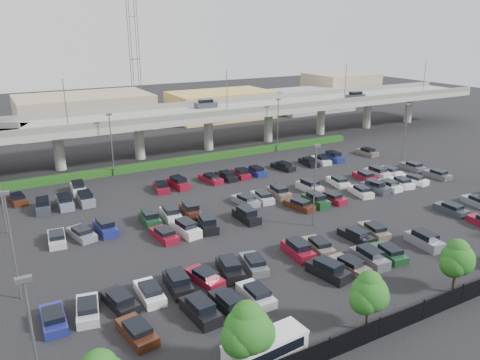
% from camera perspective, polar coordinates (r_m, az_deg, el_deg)
% --- Properties ---
extents(ground, '(280.00, 280.00, 0.00)m').
position_cam_1_polar(ground, '(64.53, 4.49, -3.07)').
color(ground, black).
extents(overpass, '(150.00, 13.00, 15.80)m').
position_cam_1_polar(overpass, '(89.89, -6.92, 7.63)').
color(overpass, '#97978F').
rests_on(overpass, ground).
extents(hedge, '(66.00, 1.60, 1.10)m').
position_cam_1_polar(hedge, '(85.15, -4.84, 2.66)').
color(hedge, '#153D12').
rests_on(hedge, ground).
extents(fence, '(70.00, 0.10, 2.00)m').
position_cam_1_polar(fence, '(46.00, 24.64, -12.95)').
color(fence, black).
rests_on(fence, ground).
extents(tree_row, '(65.07, 3.66, 5.94)m').
position_cam_1_polar(tree_row, '(46.07, 24.18, -9.12)').
color(tree_row, '#332316').
rests_on(tree_row, ground).
extents(shuttle_bus, '(6.58, 2.65, 2.07)m').
position_cam_1_polar(shuttle_bus, '(36.23, 3.13, -19.86)').
color(shuttle_bus, silver).
rests_on(shuttle_bus, ground).
extents(parked_cars, '(62.93, 41.65, 1.67)m').
position_cam_1_polar(parked_cars, '(61.40, 4.97, -3.59)').
color(parked_cars, '#431F12').
rests_on(parked_cars, ground).
extents(light_poles, '(66.90, 48.38, 10.30)m').
position_cam_1_polar(light_poles, '(62.06, 0.44, 2.20)').
color(light_poles, '#55565B').
rests_on(light_poles, ground).
extents(distant_buildings, '(138.00, 24.00, 9.00)m').
position_cam_1_polar(distant_buildings, '(122.31, -6.83, 8.95)').
color(distant_buildings, gray).
rests_on(distant_buildings, ground).
extents(comm_tower, '(2.40, 2.40, 30.00)m').
position_cam_1_polar(comm_tower, '(129.61, -12.72, 14.45)').
color(comm_tower, '#55565B').
rests_on(comm_tower, ground).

